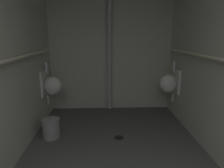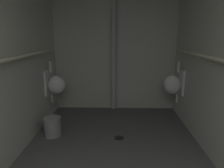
% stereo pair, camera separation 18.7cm
% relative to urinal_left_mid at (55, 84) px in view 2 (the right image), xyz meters
% --- Properties ---
extents(wall_back, '(2.52, 0.06, 2.68)m').
position_rel_urinal_left_mid_xyz_m(wall_back, '(1.05, 0.61, 0.70)').
color(wall_back, beige).
rests_on(wall_back, ground).
extents(urinal_left_mid, '(0.32, 0.30, 0.76)m').
position_rel_urinal_left_mid_xyz_m(urinal_left_mid, '(0.00, 0.00, 0.00)').
color(urinal_left_mid, white).
extents(urinal_right_mid, '(0.32, 0.30, 0.76)m').
position_rel_urinal_left_mid_xyz_m(urinal_right_mid, '(2.10, 0.08, 0.00)').
color(urinal_right_mid, white).
extents(supply_pipe_left, '(0.06, 3.43, 0.06)m').
position_rel_urinal_left_mid_xyz_m(supply_pipe_left, '(-0.09, -1.48, 0.59)').
color(supply_pipe_left, beige).
extents(standpipe_back_wall, '(0.09, 0.09, 2.63)m').
position_rel_urinal_left_mid_xyz_m(standpipe_back_wall, '(1.03, 0.50, 0.70)').
color(standpipe_back_wall, '#B2B2B2').
rests_on(standpipe_back_wall, ground).
extents(floor_drain, '(0.14, 0.14, 0.01)m').
position_rel_urinal_left_mid_xyz_m(floor_drain, '(1.13, -0.73, -0.64)').
color(floor_drain, black).
rests_on(floor_drain, ground).
extents(waste_bin, '(0.25, 0.25, 0.29)m').
position_rel_urinal_left_mid_xyz_m(waste_bin, '(0.12, -0.67, -0.50)').
color(waste_bin, gray).
rests_on(waste_bin, ground).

